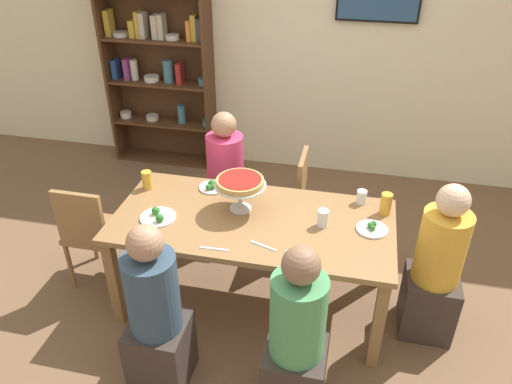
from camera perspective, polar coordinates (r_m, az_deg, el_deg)
The scene contains 21 objects.
ground_plane at distance 3.75m, azimuth -0.34°, elevation -12.42°, with size 12.00×12.00×0.00m, color brown.
rear_partition at distance 5.01m, azimuth 5.46°, elevation 17.61°, with size 8.00×0.12×2.80m, color beige.
dining_table at distance 3.33m, azimuth -0.37°, elevation -4.31°, with size 1.86×0.89×0.74m.
bookshelf at distance 5.27m, azimuth -11.19°, elevation 15.07°, with size 1.15×0.30×2.21m.
diner_far_left at distance 4.12m, azimuth -3.48°, elevation 0.67°, with size 0.34×0.34×1.15m.
diner_near_left at distance 3.00m, azimuth -11.43°, elevation -14.28°, with size 0.34×0.34×1.15m.
diner_near_right at distance 2.83m, azimuth 4.67°, elevation -17.09°, with size 0.34×0.34×1.15m.
diner_head_east at distance 3.44m, azimuth 19.99°, elevation -8.77°, with size 0.34×0.34×1.15m.
chair_head_west at distance 3.80m, azimuth -18.44°, elevation -4.22°, with size 0.40×0.40×0.87m.
chair_far_right at distance 3.98m, azimuth 6.81°, elevation -0.89°, with size 0.40×0.40×0.87m.
deep_dish_pizza_stand at distance 3.27m, azimuth -1.84°, elevation 0.94°, with size 0.35×0.35×0.24m.
salad_plate_near_diner at distance 3.34m, azimuth -11.28°, elevation -2.72°, with size 0.24×0.24×0.07m.
salad_plate_far_diner at distance 3.26m, azimuth 13.25°, elevation -4.10°, with size 0.20×0.20×0.06m.
salad_plate_spare at distance 3.61m, azimuth -5.06°, elevation 0.68°, with size 0.20×0.20×0.07m.
beer_glass_amber_tall at distance 3.40m, azimuth 14.77°, elevation -1.35°, with size 0.08×0.08×0.15m, color gold.
beer_glass_amber_short at distance 3.66m, azimuth -12.47°, elevation 1.37°, with size 0.07×0.07×0.14m, color gold.
water_glass_clear_near at distance 3.49m, azimuth 12.10°, elevation -0.56°, with size 0.07×0.07×0.10m, color white.
water_glass_clear_far at distance 3.21m, azimuth 7.73°, elevation -3.02°, with size 0.07×0.07×0.12m, color white.
cutlery_fork_near at distance 3.02m, azimuth 5.12°, elevation -6.80°, with size 0.18×0.02×0.01m, color silver.
cutlery_knife_near at distance 3.03m, azimuth -4.87°, elevation -6.55°, with size 0.18×0.02×0.01m, color silver.
cutlery_fork_far at distance 3.04m, azimuth 0.86°, elevation -6.24°, with size 0.18×0.02×0.01m, color silver.
Camera 1 is at (0.60, -2.62, 2.62)m, focal length 34.63 mm.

